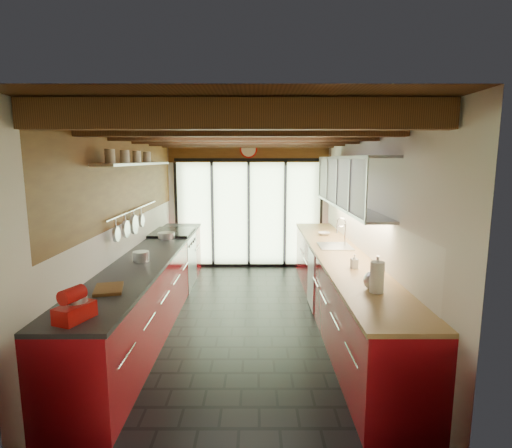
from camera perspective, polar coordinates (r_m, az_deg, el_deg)
The scene contains 18 objects.
ground at distance 5.63m, azimuth -1.48°, elevation -13.33°, with size 5.50×5.50×0.00m, color black.
room_shell at distance 5.22m, azimuth -1.55°, elevation 3.67°, with size 5.50×5.50×5.50m.
ceiling_beams at distance 5.59m, azimuth -1.49°, elevation 12.33°, with size 3.14×5.06×4.90m.
glass_door at distance 7.91m, azimuth -1.06°, elevation 5.60°, with size 2.95×0.10×2.90m.
left_counter at distance 5.65m, azimuth -14.69°, elevation -8.59°, with size 0.68×5.00×0.92m.
range_stove at distance 7.00m, azimuth -11.73°, elevation -4.93°, with size 0.66×0.90×0.97m.
right_counter at distance 5.59m, azimuth 11.83°, elevation -8.67°, with size 0.68×5.00×0.92m.
sink_assembly at distance 5.84m, azimuth 11.32°, elevation -2.80°, with size 0.45×0.52×0.43m.
upper_cabinets_right at distance 5.66m, azimuth 13.23°, elevation 5.85°, with size 0.34×3.00×3.00m.
left_wall_fixtures at distance 5.58m, azimuth -16.83°, elevation 5.97°, with size 0.28×2.60×0.96m.
stand_mixer at distance 3.46m, azimuth -24.45°, elevation -10.71°, with size 0.27×0.34×0.27m.
pot_large at distance 5.10m, azimuth -16.11°, elevation -4.48°, with size 0.20×0.20×0.13m, color silver.
pot_small at distance 6.45m, azimuth -12.66°, elevation -1.62°, with size 0.26×0.26×0.10m, color silver.
cutting_board at distance 4.11m, azimuth -20.30°, elevation -8.70°, with size 0.25×0.35×0.03m, color brown.
kettle at distance 4.04m, azimuth 16.41°, elevation -7.59°, with size 0.24×0.26×0.22m.
paper_towel at distance 3.92m, azimuth 16.90°, elevation -7.33°, with size 0.16×0.16×0.36m.
soap_bottle at distance 4.73m, azimuth 13.88°, elevation -5.20°, with size 0.08×0.08×0.17m, color silver.
bowl at distance 6.70m, azimuth 9.69°, elevation -1.37°, with size 0.19×0.19×0.05m, color silver.
Camera 1 is at (0.13, -5.20, 2.16)m, focal length 28.00 mm.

